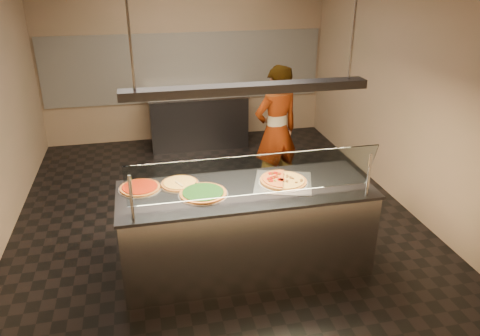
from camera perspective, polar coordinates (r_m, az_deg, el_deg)
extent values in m
cube|color=black|center=(6.16, -2.99, -5.57)|extent=(5.00, 6.00, 0.02)
cube|color=#A18168|center=(8.49, -6.76, 13.44)|extent=(5.00, 0.02, 3.00)
cube|color=#A18168|center=(2.87, 6.71, -8.16)|extent=(5.00, 0.02, 3.00)
cube|color=#A18168|center=(6.45, 19.53, 8.94)|extent=(0.02, 6.00, 3.00)
cube|color=silver|center=(8.49, -6.67, 12.08)|extent=(4.90, 0.02, 1.20)
cube|color=#B7B7BC|center=(4.92, 0.72, -7.54)|extent=(2.52, 0.90, 0.90)
cube|color=#333338|center=(4.70, 0.75, -2.69)|extent=(2.56, 0.94, 0.03)
cylinder|color=#B7B7BC|center=(4.13, -13.10, -3.62)|extent=(0.03, 0.03, 0.44)
cylinder|color=#B7B7BC|center=(4.62, 15.43, -0.82)|extent=(0.03, 0.03, 0.44)
cube|color=white|center=(4.26, 1.81, -0.90)|extent=(2.32, 0.18, 0.47)
cube|color=silver|center=(4.83, 5.25, -1.75)|extent=(0.73, 0.73, 0.01)
cylinder|color=silver|center=(4.83, 5.26, -1.67)|extent=(0.51, 0.51, 0.01)
cylinder|color=#750903|center=(4.90, 4.68, -0.65)|extent=(0.06, 0.06, 0.01)
cylinder|color=#750903|center=(4.92, 4.28, -0.54)|extent=(0.06, 0.06, 0.01)
cylinder|color=#750903|center=(4.90, 3.77, -0.62)|extent=(0.06, 0.06, 0.01)
cylinder|color=#750903|center=(4.83, 4.38, -1.00)|extent=(0.06, 0.06, 0.01)
cylinder|color=#750903|center=(4.81, 4.00, -1.12)|extent=(0.06, 0.06, 0.01)
cylinder|color=#750903|center=(4.78, 3.60, -1.27)|extent=(0.06, 0.06, 0.01)
cylinder|color=#750903|center=(4.74, 3.76, -1.50)|extent=(0.06, 0.06, 0.01)
cylinder|color=#750903|center=(4.78, 4.90, -1.32)|extent=(0.06, 0.06, 0.01)
cylinder|color=#750903|center=(4.77, 5.01, -1.40)|extent=(0.06, 0.06, 0.01)
cylinder|color=#750903|center=(4.77, 5.11, -1.38)|extent=(0.06, 0.06, 0.01)
cube|color=#19590F|center=(4.88, 4.70, -0.72)|extent=(0.01, 0.02, 0.01)
cube|color=#19590F|center=(4.89, 3.95, -0.64)|extent=(0.02, 0.02, 0.01)
cube|color=#19590F|center=(4.82, 4.47, -1.05)|extent=(0.02, 0.02, 0.01)
cube|color=#19590F|center=(4.79, 4.03, -1.18)|extent=(0.02, 0.02, 0.01)
cube|color=#19590F|center=(4.74, 3.59, -1.48)|extent=(0.02, 0.02, 0.01)
cube|color=#19590F|center=(4.74, 4.28, -1.52)|extent=(0.02, 0.02, 0.01)
sphere|color=#513014|center=(4.77, 5.73, -1.66)|extent=(0.03, 0.03, 0.03)
sphere|color=#513014|center=(4.79, 5.74, -1.53)|extent=(0.03, 0.03, 0.03)
sphere|color=#513014|center=(4.76, 6.86, -1.75)|extent=(0.03, 0.03, 0.03)
sphere|color=#513014|center=(4.80, 7.46, -1.57)|extent=(0.03, 0.03, 0.03)
sphere|color=#513014|center=(4.83, 7.47, -1.43)|extent=(0.03, 0.03, 0.03)
sphere|color=#513014|center=(4.85, 6.44, -1.25)|extent=(0.03, 0.03, 0.03)
sphere|color=#513014|center=(4.86, 6.22, -1.20)|extent=(0.03, 0.03, 0.03)
sphere|color=#513014|center=(4.88, 6.15, -1.09)|extent=(0.03, 0.03, 0.03)
sphere|color=#513014|center=(4.87, 5.74, -1.10)|extent=(0.03, 0.03, 0.03)
sphere|color=#513014|center=(4.91, 5.74, -0.91)|extent=(0.03, 0.03, 0.03)
sphere|color=#513014|center=(4.93, 5.26, -0.75)|extent=(0.03, 0.03, 0.03)
cylinder|color=silver|center=(4.59, -4.53, -3.20)|extent=(0.49, 0.49, 0.01)
cylinder|color=brown|center=(4.58, -4.53, -3.05)|extent=(0.46, 0.46, 0.02)
cylinder|color=#0E3310|center=(4.58, -4.54, -2.89)|extent=(0.40, 0.40, 0.01)
cylinder|color=silver|center=(4.81, -7.37, -1.96)|extent=(0.41, 0.41, 0.01)
cylinder|color=brown|center=(4.81, -7.37, -1.84)|extent=(0.38, 0.38, 0.02)
cylinder|color=gold|center=(4.80, -7.38, -1.71)|extent=(0.33, 0.33, 0.01)
cylinder|color=silver|center=(4.79, -12.08, -2.44)|extent=(0.43, 0.43, 0.01)
cylinder|color=brown|center=(4.79, -12.09, -2.33)|extent=(0.40, 0.40, 0.02)
cylinder|color=#7A1401|center=(4.78, -12.10, -2.19)|extent=(0.35, 0.35, 0.01)
cube|color=#B7B7BC|center=(4.71, -5.82, -2.13)|extent=(0.16, 0.15, 0.00)
cylinder|color=tan|center=(4.76, -7.44, -1.93)|extent=(0.08, 0.14, 0.02)
cube|color=#333338|center=(8.31, -5.12, 5.82)|extent=(1.66, 0.70, 0.90)
cube|color=#B7B7BC|center=(8.18, -5.24, 8.91)|extent=(1.70, 0.74, 0.03)
imported|color=#46434B|center=(6.37, 4.43, 4.46)|extent=(0.75, 0.59, 1.81)
cube|color=#333338|center=(4.33, 0.82, 9.65)|extent=(2.30, 0.18, 0.08)
cylinder|color=#B7B7BC|center=(4.12, -13.36, 16.02)|extent=(0.02, 0.02, 1.01)
cylinder|color=#B7B7BC|center=(4.57, 13.72, 16.70)|extent=(0.02, 0.02, 1.01)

